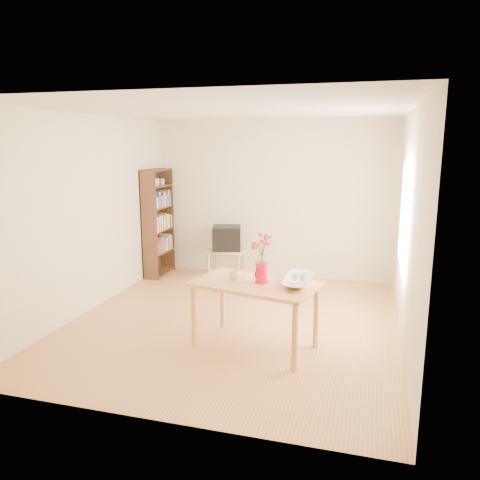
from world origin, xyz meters
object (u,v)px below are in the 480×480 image
(bowl, at_px, (298,265))
(television, at_px, (227,238))
(pitcher, at_px, (262,273))
(table, at_px, (255,290))
(mug, at_px, (235,275))

(bowl, height_order, television, bowl)
(bowl, bearing_deg, pitcher, -171.90)
(table, distance_m, pitcher, 0.20)
(table, relative_size, bowl, 3.29)
(table, relative_size, mug, 11.69)
(pitcher, height_order, television, pitcher)
(pitcher, xyz_separation_m, television, (-1.21, 2.63, -0.19))
(table, bearing_deg, television, 126.01)
(table, height_order, television, television)
(table, xyz_separation_m, pitcher, (0.07, 0.02, 0.19))
(table, distance_m, bowl, 0.55)
(table, relative_size, television, 2.60)
(table, xyz_separation_m, television, (-1.14, 2.65, 0.00))
(mug, xyz_separation_m, television, (-0.90, 2.59, -0.13))
(table, relative_size, pitcher, 6.48)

